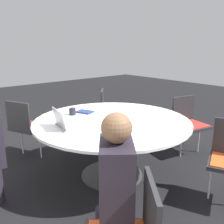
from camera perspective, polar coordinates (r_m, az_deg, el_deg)
ground_plane at (r=3.32m, az=-0.00°, el=-14.21°), size 16.00×16.00×0.00m
conference_table at (r=3.06m, az=-0.00°, el=-4.00°), size 1.89×1.89×0.74m
chair_3 at (r=3.93m, az=17.09°, el=-1.80°), size 0.51×0.52×0.87m
chair_4 at (r=4.39m, az=-0.56°, el=0.60°), size 0.61×0.61×0.87m
chair_5 at (r=3.80m, az=-19.10°, el=-2.54°), size 0.57×0.56×0.87m
person_1 at (r=1.74m, az=0.45°, el=-16.37°), size 0.42×0.40×1.22m
laptop at (r=2.78m, az=-10.84°, el=-2.48°), size 0.38×0.29×0.21m
spiral_notebook at (r=3.37m, az=-6.22°, el=0.04°), size 0.25×0.21×0.02m
coffee_cup at (r=3.27m, az=-9.05°, el=0.11°), size 0.09×0.09×0.09m
handbag at (r=4.40m, az=13.60°, el=-5.08°), size 0.36×0.16×0.28m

